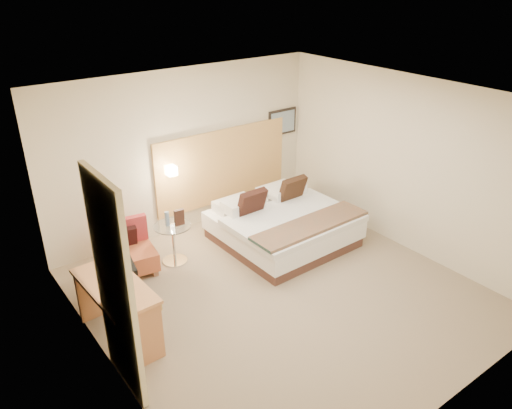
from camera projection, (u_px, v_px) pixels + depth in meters
floor at (281, 294)px, 6.89m from camera, size 4.80×5.00×0.02m
ceiling at (286, 98)px, 5.71m from camera, size 4.80×5.00×0.02m
wall_back at (185, 152)px, 8.11m from camera, size 4.80×0.02×2.70m
wall_front at (461, 302)px, 4.49m from camera, size 4.80×0.02×2.70m
wall_left at (99, 268)px, 5.00m from camera, size 0.02×5.00×2.70m
wall_right at (405, 164)px, 7.60m from camera, size 0.02×5.00×2.70m
headboard_panel at (223, 166)px, 8.63m from camera, size 2.60×0.04×1.30m
art_frame at (282, 122)px, 9.12m from camera, size 0.62×0.03×0.47m
art_canvas at (283, 122)px, 9.10m from camera, size 0.54×0.01×0.39m
lamp_arm at (169, 169)px, 7.94m from camera, size 0.02×0.12×0.02m
lamp_shade at (171, 170)px, 7.90m from camera, size 0.15×0.15×0.15m
curtain at (115, 288)px, 4.90m from camera, size 0.06×0.90×2.42m
bottle_a at (167, 219)px, 7.31m from camera, size 0.07×0.07×0.22m
menu_folder at (179, 217)px, 7.33m from camera, size 0.15×0.06×0.24m
bed at (282, 224)px, 8.05m from camera, size 1.99×1.93×0.95m
lounge_chair at (128, 253)px, 7.27m from camera, size 0.80×0.73×0.76m
side_table at (174, 242)px, 7.48m from camera, size 0.59×0.59×0.62m
desk at (118, 295)px, 5.80m from camera, size 0.63×1.28×0.79m
desk_chair at (116, 273)px, 6.60m from camera, size 0.67×0.67×1.01m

